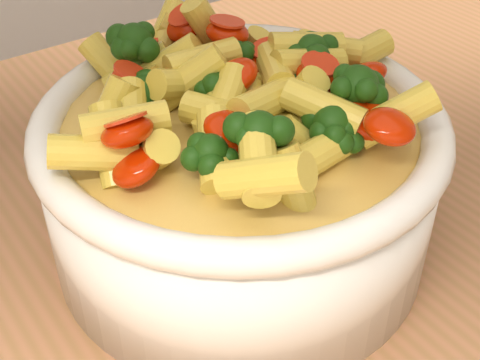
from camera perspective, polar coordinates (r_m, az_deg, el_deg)
table at (r=0.57m, az=-0.27°, el=-14.03°), size 1.20×0.80×0.90m
serving_bowl at (r=0.46m, az=-0.00°, el=0.14°), size 0.27×0.27×0.12m
pasta_salad at (r=0.42m, az=-0.00°, el=8.03°), size 0.22×0.22×0.05m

